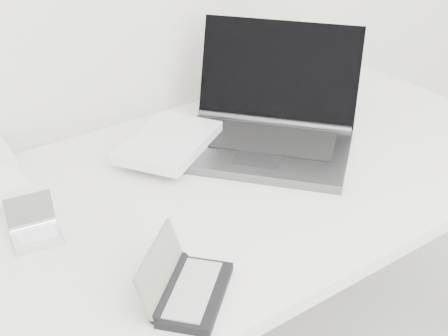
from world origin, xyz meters
TOP-DOWN VIEW (x-y plane):
  - desk at (0.00, 1.55)m, footprint 1.60×0.80m
  - laptop_large at (0.14, 1.65)m, footprint 0.65×0.55m
  - pda_silver at (-0.43, 1.59)m, footprint 0.11×0.11m
  - palmtop_charcoal at (-0.28, 1.28)m, footprint 0.21×0.21m

SIDE VIEW (x-z plane):
  - desk at x=0.00m, z-range 0.32..1.05m
  - pda_silver at x=-0.43m, z-range 0.71..0.78m
  - palmtop_charcoal at x=-0.28m, z-range 0.70..0.80m
  - laptop_large at x=0.14m, z-range 0.64..0.91m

